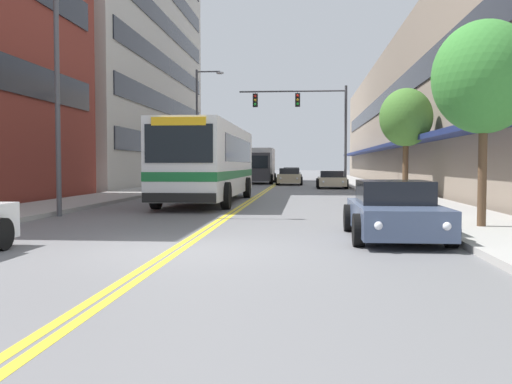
{
  "coord_description": "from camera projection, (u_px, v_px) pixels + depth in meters",
  "views": [
    {
      "loc": [
        2.45,
        -10.61,
        1.63
      ],
      "look_at": [
        -0.41,
        22.38,
        0.04
      ],
      "focal_mm": 40.0,
      "sensor_mm": 36.0,
      "label": 1
    }
  ],
  "objects": [
    {
      "name": "street_lamp_left_near",
      "position": [
        67.0,
        55.0,
        17.74
      ],
      "size": [
        2.44,
        0.28,
        8.54
      ],
      "color": "#47474C",
      "rests_on": "ground_plane"
    },
    {
      "name": "centre_line",
      "position": [
        276.0,
        184.0,
        47.67
      ],
      "size": [
        0.34,
        106.0,
        0.01
      ],
      "color": "yellow",
      "rests_on": "ground_plane"
    },
    {
      "name": "box_truck",
      "position": [
        259.0,
        165.0,
        49.81
      ],
      "size": [
        2.74,
        6.84,
        3.07
      ],
      "color": "#38383D",
      "rests_on": "ground_plane"
    },
    {
      "name": "city_bus",
      "position": [
        210.0,
        160.0,
        24.95
      ],
      "size": [
        2.9,
        12.23,
        3.26
      ],
      "color": "silver",
      "rests_on": "ground_plane"
    },
    {
      "name": "car_beige_moving_second",
      "position": [
        290.0,
        177.0,
        46.29
      ],
      "size": [
        2.11,
        4.37,
        1.34
      ],
      "color": "#BCAD89",
      "rests_on": "ground_plane"
    },
    {
      "name": "car_slate_blue_parked_right_foreground",
      "position": [
        394.0,
        212.0,
        12.58
      ],
      "size": [
        2.02,
        4.35,
        1.27
      ],
      "color": "#475675",
      "rests_on": "ground_plane"
    },
    {
      "name": "car_silver_parked_left_far",
      "position": [
        195.0,
        182.0,
        35.24
      ],
      "size": [
        2.04,
        4.74,
        1.2
      ],
      "color": "#B7B7BC",
      "rests_on": "ground_plane"
    },
    {
      "name": "ground_plane",
      "position": [
        276.0,
        184.0,
        47.67
      ],
      "size": [
        240.0,
        240.0,
        0.0
      ],
      "primitive_type": "plane",
      "color": "slate"
    },
    {
      "name": "sidewalk_left",
      "position": [
        193.0,
        183.0,
        48.27
      ],
      "size": [
        2.99,
        106.0,
        0.14
      ],
      "color": "#9E9B96",
      "rests_on": "ground_plane"
    },
    {
      "name": "street_lamp_left_far",
      "position": [
        200.0,
        119.0,
        40.75
      ],
      "size": [
        2.04,
        0.28,
        8.4
      ],
      "color": "#47474C",
      "rests_on": "ground_plane"
    },
    {
      "name": "street_tree_right_near",
      "position": [
        484.0,
        78.0,
        13.64
      ],
      "size": [
        2.46,
        2.46,
        4.94
      ],
      "color": "brown",
      "rests_on": "sidewalk_right"
    },
    {
      "name": "car_black_moving_lead",
      "position": [
        292.0,
        175.0,
        55.19
      ],
      "size": [
        1.97,
        4.6,
        1.36
      ],
      "color": "black",
      "rests_on": "ground_plane"
    },
    {
      "name": "fire_hydrant",
      "position": [
        402.0,
        194.0,
        20.67
      ],
      "size": [
        0.35,
        0.27,
        0.84
      ],
      "color": "red",
      "rests_on": "sidewalk_right"
    },
    {
      "name": "office_tower_left",
      "position": [
        97.0,
        48.0,
        46.88
      ],
      "size": [
        12.08,
        29.21,
        22.52
      ],
      "color": "#BCB7AD",
      "rests_on": "ground_plane"
    },
    {
      "name": "car_navy_parked_left_near",
      "position": [
        214.0,
        178.0,
        42.66
      ],
      "size": [
        2.02,
        4.69,
        1.39
      ],
      "color": "#19234C",
      "rests_on": "ground_plane"
    },
    {
      "name": "street_tree_right_mid",
      "position": [
        406.0,
        118.0,
        27.15
      ],
      "size": [
        2.51,
        2.51,
        5.13
      ],
      "color": "brown",
      "rests_on": "sidewalk_right"
    },
    {
      "name": "traffic_signal_mast",
      "position": [
        310.0,
        115.0,
        39.14
      ],
      "size": [
        7.41,
        0.38,
        7.03
      ],
      "color": "#47474C",
      "rests_on": "ground_plane"
    },
    {
      "name": "sidewalk_right",
      "position": [
        360.0,
        184.0,
        47.07
      ],
      "size": [
        2.99,
        106.0,
        0.14
      ],
      "color": "#9E9B96",
      "rests_on": "ground_plane"
    },
    {
      "name": "storefront_row_right",
      "position": [
        432.0,
        118.0,
        46.32
      ],
      "size": [
        9.1,
        68.0,
        10.84
      ],
      "color": "gray",
      "rests_on": "ground_plane"
    },
    {
      "name": "car_champagne_parked_right_mid",
      "position": [
        332.0,
        180.0,
        39.58
      ],
      "size": [
        2.1,
        4.38,
        1.2
      ],
      "color": "beige",
      "rests_on": "ground_plane"
    }
  ]
}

